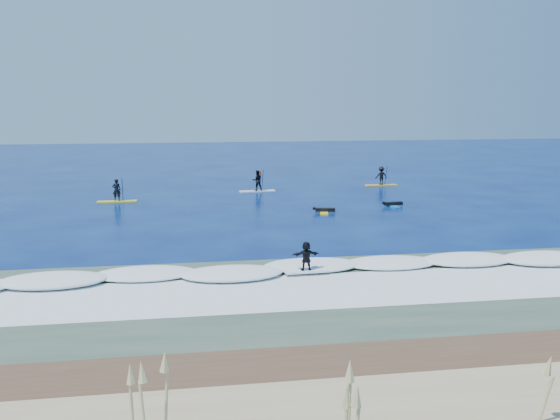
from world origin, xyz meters
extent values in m
plane|color=#030E4A|center=(0.00, 0.00, 0.00)|extent=(160.00, 160.00, 0.00)
cube|color=#483121|center=(0.00, -21.50, 0.00)|extent=(90.00, 5.00, 0.08)
cube|color=#344739|center=(0.00, -14.00, 0.01)|extent=(90.00, 13.00, 0.01)
cube|color=white|center=(0.00, -10.00, 0.00)|extent=(40.00, 6.00, 0.30)
cube|color=silver|center=(0.00, -13.00, 0.00)|extent=(34.00, 5.00, 0.02)
cube|color=yellow|center=(-10.31, 12.28, 0.05)|extent=(3.12, 0.89, 0.10)
imported|color=black|center=(-10.31, 12.28, 0.99)|extent=(0.66, 0.45, 1.78)
cylinder|color=black|center=(-9.85, 12.29, 0.93)|extent=(0.07, 0.71, 2.07)
cube|color=black|center=(-9.85, 12.29, -0.05)|extent=(0.12, 0.03, 0.31)
cube|color=white|center=(1.47, 16.14, 0.05)|extent=(3.23, 1.09, 0.11)
imported|color=black|center=(1.47, 16.14, 1.02)|extent=(0.95, 0.77, 1.82)
cylinder|color=black|center=(1.95, 16.18, 0.95)|extent=(0.12, 0.73, 2.12)
cube|color=black|center=(1.95, 16.18, -0.05)|extent=(0.13, 0.03, 0.32)
cube|color=gold|center=(13.55, 18.04, 0.05)|extent=(3.04, 0.80, 0.10)
imported|color=black|center=(13.55, 18.04, 0.97)|extent=(1.13, 0.66, 1.74)
cylinder|color=black|center=(14.00, 18.05, 0.91)|extent=(0.05, 0.70, 2.03)
cube|color=black|center=(14.00, 18.05, -0.05)|extent=(0.12, 0.03, 0.30)
cube|color=yellow|center=(4.99, 5.14, 0.05)|extent=(0.94, 2.14, 0.10)
cube|color=black|center=(5.09, 5.12, 0.22)|extent=(1.48, 0.64, 0.24)
sphere|color=black|center=(4.29, 5.28, 0.32)|extent=(0.24, 0.24, 0.24)
cube|color=#186EB7|center=(10.78, 6.94, 0.05)|extent=(0.78, 2.15, 0.10)
cube|color=black|center=(10.88, 6.96, 0.22)|extent=(1.49, 0.53, 0.24)
sphere|color=black|center=(10.06, 6.87, 0.32)|extent=(0.24, 0.24, 0.24)
cube|color=white|center=(0.48, -10.59, 0.20)|extent=(2.07, 0.65, 0.11)
imported|color=black|center=(0.48, -10.59, 0.95)|extent=(1.29, 0.46, 1.38)
cylinder|color=#E64514|center=(3.16, 27.57, 0.24)|extent=(0.30, 0.30, 0.48)
cone|color=#E64514|center=(3.16, 27.57, 0.59)|extent=(0.21, 0.21, 0.23)
camera|label=1|loc=(-5.21, -38.34, 8.22)|focal=40.00mm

